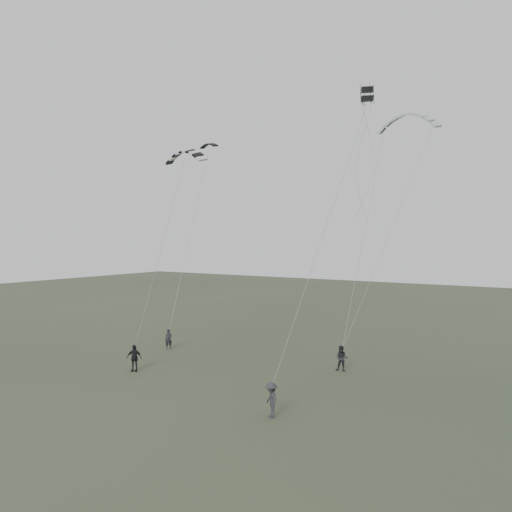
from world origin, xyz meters
The scene contains 9 objects.
ground centered at (0.00, 0.00, 0.00)m, with size 140.00×140.00×0.00m, color #303E29.
flyer_left centered at (-6.98, 5.26, 0.74)m, with size 0.54×0.35×1.48m, color black.
flyer_right centered at (6.26, 6.50, 0.79)m, with size 0.77×0.60×1.58m, color #242429.
flyer_center centered at (-4.54, -0.48, 0.82)m, with size 0.96×0.40×1.64m, color black.
flyer_far centered at (6.71, -2.72, 0.81)m, with size 1.04×0.60×1.62m, color #2E2E33.
kite_dark_small centered at (-7.19, 10.41, 15.97)m, with size 1.67×0.50×0.53m, color black, non-canonical shape.
kite_pale_large centered at (7.74, 14.96, 17.34)m, with size 4.52×1.02×1.81m, color #B8BABE, non-canonical shape.
kite_striped centered at (-4.14, 3.97, 14.16)m, with size 3.15×0.79×1.23m, color black, non-canonical shape.
kite_box centered at (9.40, 2.09, 15.43)m, with size 0.58×0.58×0.69m, color black, non-canonical shape.
Camera 1 is at (18.37, -22.09, 8.20)m, focal length 35.00 mm.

